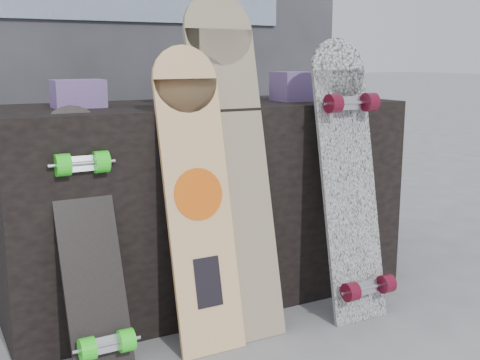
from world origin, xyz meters
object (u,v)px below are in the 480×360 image
longboard_celtic (232,155)px  skateboard_dark (89,237)px  longboard_cascadia (350,176)px  vendor_table (202,201)px  longboard_geisha (197,190)px

longboard_celtic → skateboard_dark: (-0.53, -0.03, -0.22)m
longboard_celtic → longboard_cascadia: bearing=-13.5°
longboard_cascadia → skateboard_dark: size_ratio=1.27×
longboard_cascadia → skateboard_dark: longboard_cascadia is taller
vendor_table → longboard_geisha: 0.44m
skateboard_dark → longboard_cascadia: bearing=-4.8°
longboard_celtic → longboard_cascadia: (0.44, -0.11, -0.10)m
longboard_geisha → longboard_cascadia: size_ratio=0.97×
longboard_geisha → skateboard_dark: longboard_geisha is taller
vendor_table → skateboard_dark: size_ratio=1.93×
vendor_table → longboard_cascadia: size_ratio=1.52×
longboard_geisha → longboard_cascadia: bearing=-5.7°
vendor_table → longboard_celtic: longboard_celtic is taller
vendor_table → skateboard_dark: skateboard_dark is taller
longboard_celtic → longboard_geisha: bearing=-163.7°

